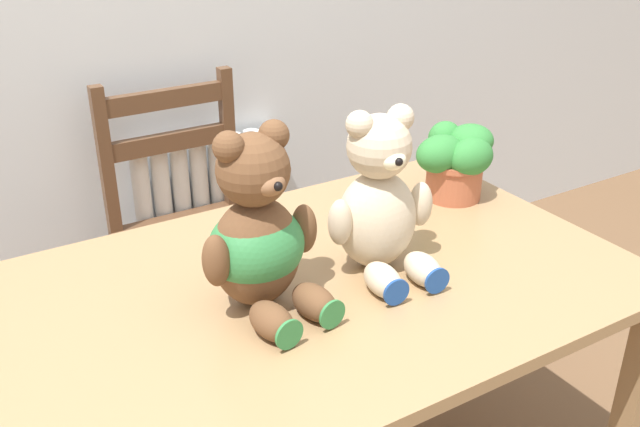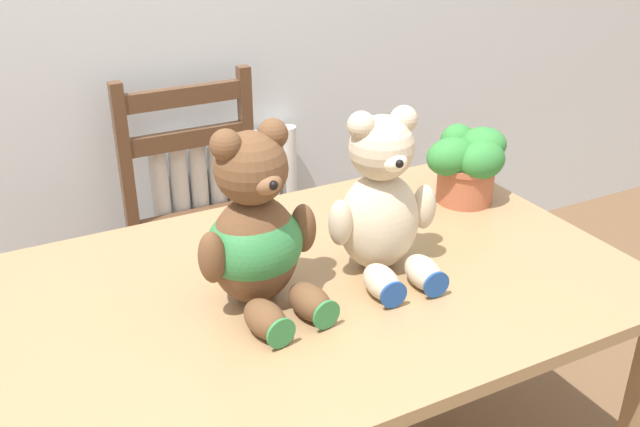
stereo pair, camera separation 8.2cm
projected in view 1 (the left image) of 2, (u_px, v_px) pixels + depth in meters
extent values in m
cylinder|color=white|center=(148.00, 244.00, 2.48)|extent=(0.06, 0.06, 0.68)
cylinder|color=white|center=(167.00, 239.00, 2.51)|extent=(0.06, 0.06, 0.68)
cylinder|color=white|center=(186.00, 234.00, 2.54)|extent=(0.06, 0.06, 0.68)
cylinder|color=white|center=(204.00, 230.00, 2.57)|extent=(0.06, 0.06, 0.68)
cylinder|color=white|center=(221.00, 225.00, 2.60)|extent=(0.06, 0.06, 0.68)
cylinder|color=white|center=(238.00, 221.00, 2.63)|extent=(0.06, 0.06, 0.68)
cylinder|color=white|center=(255.00, 216.00, 2.67)|extent=(0.06, 0.06, 0.68)
cylinder|color=white|center=(271.00, 212.00, 2.70)|extent=(0.06, 0.06, 0.68)
cube|color=white|center=(218.00, 301.00, 2.73)|extent=(0.55, 0.10, 0.04)
cube|color=#9E7A51|center=(307.00, 289.00, 1.54)|extent=(1.43, 0.88, 0.03)
cube|color=#9E7A51|center=(630.00, 414.00, 1.70)|extent=(0.06, 0.06, 0.68)
cube|color=#9E7A51|center=(424.00, 270.00, 2.31)|extent=(0.06, 0.06, 0.68)
cube|color=brown|center=(197.00, 240.00, 2.29)|extent=(0.46, 0.40, 0.03)
cube|color=brown|center=(282.00, 307.00, 2.35)|extent=(0.04, 0.04, 0.42)
cube|color=brown|center=(160.00, 347.00, 2.16)|extent=(0.04, 0.04, 0.42)
cube|color=brown|center=(232.00, 198.00, 2.51)|extent=(0.04, 0.04, 0.93)
cube|color=brown|center=(115.00, 225.00, 2.32)|extent=(0.04, 0.04, 0.93)
cube|color=brown|center=(165.00, 99.00, 2.24)|extent=(0.38, 0.03, 0.06)
cube|color=brown|center=(169.00, 142.00, 2.31)|extent=(0.38, 0.03, 0.06)
ellipsoid|color=brown|center=(257.00, 251.00, 1.42)|extent=(0.21, 0.18, 0.23)
sphere|color=brown|center=(253.00, 170.00, 1.35)|extent=(0.14, 0.14, 0.14)
sphere|color=brown|center=(274.00, 135.00, 1.35)|extent=(0.06, 0.06, 0.06)
sphere|color=brown|center=(229.00, 147.00, 1.29)|extent=(0.06, 0.06, 0.06)
ellipsoid|color=#8C5F3F|center=(270.00, 184.00, 1.31)|extent=(0.07, 0.06, 0.05)
sphere|color=black|center=(278.00, 186.00, 1.29)|extent=(0.02, 0.02, 0.02)
ellipsoid|color=brown|center=(304.00, 229.00, 1.46)|extent=(0.06, 0.06, 0.11)
ellipsoid|color=brown|center=(216.00, 261.00, 1.34)|extent=(0.06, 0.06, 0.11)
ellipsoid|color=brown|center=(314.00, 302.00, 1.41)|extent=(0.08, 0.12, 0.07)
cylinder|color=#337F42|center=(332.00, 315.00, 1.37)|extent=(0.06, 0.01, 0.06)
ellipsoid|color=brown|center=(272.00, 321.00, 1.35)|extent=(0.08, 0.12, 0.07)
cylinder|color=#337F42|center=(289.00, 335.00, 1.31)|extent=(0.06, 0.01, 0.06)
ellipsoid|color=#337F42|center=(256.00, 246.00, 1.42)|extent=(0.22, 0.20, 0.17)
ellipsoid|color=beige|center=(376.00, 219.00, 1.56)|extent=(0.19, 0.17, 0.22)
sphere|color=beige|center=(379.00, 146.00, 1.49)|extent=(0.14, 0.14, 0.14)
sphere|color=beige|center=(400.00, 118.00, 1.48)|extent=(0.06, 0.06, 0.06)
sphere|color=beige|center=(360.00, 124.00, 1.44)|extent=(0.06, 0.06, 0.06)
ellipsoid|color=white|center=(392.00, 159.00, 1.45)|extent=(0.06, 0.06, 0.04)
sphere|color=black|center=(399.00, 162.00, 1.43)|extent=(0.02, 0.02, 0.02)
ellipsoid|color=beige|center=(421.00, 204.00, 1.58)|extent=(0.06, 0.06, 0.10)
ellipsoid|color=beige|center=(340.00, 222.00, 1.50)|extent=(0.06, 0.06, 0.10)
ellipsoid|color=beige|center=(423.00, 269.00, 1.52)|extent=(0.08, 0.12, 0.07)
cylinder|color=#1E4793|center=(437.00, 281.00, 1.48)|extent=(0.06, 0.01, 0.06)
ellipsoid|color=beige|center=(383.00, 280.00, 1.48)|extent=(0.08, 0.12, 0.07)
cylinder|color=#1E4793|center=(396.00, 292.00, 1.44)|extent=(0.06, 0.01, 0.06)
cylinder|color=#B25B3D|center=(454.00, 178.00, 1.91)|extent=(0.15, 0.15, 0.11)
cylinder|color=#B25B3D|center=(455.00, 162.00, 1.89)|extent=(0.16, 0.16, 0.02)
ellipsoid|color=#337F38|center=(471.00, 140.00, 1.88)|extent=(0.12, 0.12, 0.09)
ellipsoid|color=#337F38|center=(445.00, 138.00, 1.91)|extent=(0.09, 0.08, 0.09)
ellipsoid|color=#337F38|center=(441.00, 154.00, 1.85)|extent=(0.14, 0.11, 0.10)
ellipsoid|color=#337F38|center=(471.00, 157.00, 1.84)|extent=(0.13, 0.10, 0.10)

